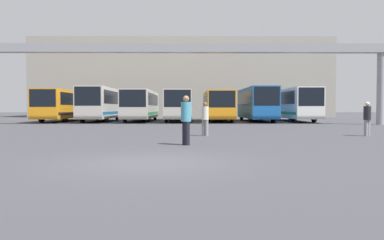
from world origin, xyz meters
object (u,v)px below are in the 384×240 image
bus_slot_4 (218,104)px  pedestrian_mid_right (205,118)px  bus_slot_3 (179,104)px  bus_slot_6 (293,103)px  bus_slot_1 (101,102)px  pedestrian_near_right (186,119)px  bus_slot_5 (256,102)px  bus_slot_2 (141,104)px  bus_slot_0 (64,104)px  pedestrian_far_center (367,118)px

bus_slot_4 → pedestrian_mid_right: size_ratio=6.33×
bus_slot_3 → bus_slot_6: 11.78m
bus_slot_6 → pedestrian_mid_right: 22.35m
bus_slot_1 → pedestrian_near_right: bearing=-69.9°
bus_slot_3 → pedestrian_mid_right: bus_slot_3 is taller
bus_slot_5 → bus_slot_6: bearing=8.0°
bus_slot_1 → pedestrian_near_right: size_ratio=5.51×
bus_slot_1 → bus_slot_2: bearing=12.7°
bus_slot_0 → bus_slot_5: size_ratio=1.12×
bus_slot_3 → pedestrian_far_center: (9.75, -20.08, -0.87)m
bus_slot_3 → bus_slot_6: (11.78, 0.12, 0.11)m
bus_slot_6 → pedestrian_far_center: (-2.03, -20.19, -0.98)m
bus_slot_0 → pedestrian_far_center: bus_slot_0 is taller
pedestrian_near_right → pedestrian_far_center: bearing=-92.2°
bus_slot_2 → bus_slot_4: bus_slot_2 is taller
bus_slot_0 → bus_slot_4: bearing=-1.6°
bus_slot_1 → bus_slot_5: bearing=0.2°
bus_slot_0 → bus_slot_4: (15.70, -0.44, -0.07)m
bus_slot_0 → pedestrian_near_right: bearing=-62.7°
bus_slot_4 → pedestrian_mid_right: bus_slot_4 is taller
bus_slot_0 → bus_slot_2: bearing=1.7°
pedestrian_far_center → pedestrian_mid_right: size_ratio=1.01×
bus_slot_2 → bus_slot_5: 11.81m
bus_slot_1 → bus_slot_3: 7.87m
bus_slot_3 → bus_slot_4: bus_slot_3 is taller
pedestrian_far_center → pedestrian_near_right: size_ratio=0.91×
pedestrian_far_center → pedestrian_mid_right: (-7.94, 0.22, -0.01)m
bus_slot_6 → pedestrian_mid_right: (-9.97, -19.98, -0.99)m
bus_slot_2 → pedestrian_mid_right: bearing=-74.2°
pedestrian_near_right → bus_slot_2: bearing=-17.1°
bus_slot_1 → pedestrian_mid_right: size_ratio=6.08×
bus_slot_3 → bus_slot_5: bearing=-3.2°
bus_slot_3 → bus_slot_4: (3.93, -0.27, -0.05)m
bus_slot_6 → pedestrian_near_right: 26.81m
bus_slot_5 → bus_slot_6: (3.93, 0.55, -0.04)m
bus_slot_3 → bus_slot_6: bus_slot_6 is taller
bus_slot_2 → bus_slot_6: size_ratio=1.05×
bus_slot_1 → pedestrian_mid_right: bus_slot_1 is taller
bus_slot_2 → bus_slot_3: size_ratio=1.07×
bus_slot_2 → pedestrian_far_center: size_ratio=7.09×
bus_slot_5 → bus_slot_2: bearing=175.9°
bus_slot_6 → pedestrian_near_right: size_ratio=6.15×
bus_slot_1 → bus_slot_6: bearing=1.7°
bus_slot_0 → pedestrian_near_right: bus_slot_0 is taller
bus_slot_6 → pedestrian_far_center: bus_slot_6 is taller
bus_slot_4 → bus_slot_5: (3.93, -0.16, 0.19)m
bus_slot_2 → pedestrian_near_right: (4.83, -24.78, -0.79)m
bus_slot_5 → pedestrian_mid_right: size_ratio=6.14×
bus_slot_3 → bus_slot_4: bearing=-3.9°
bus_slot_5 → bus_slot_4: bearing=177.6°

